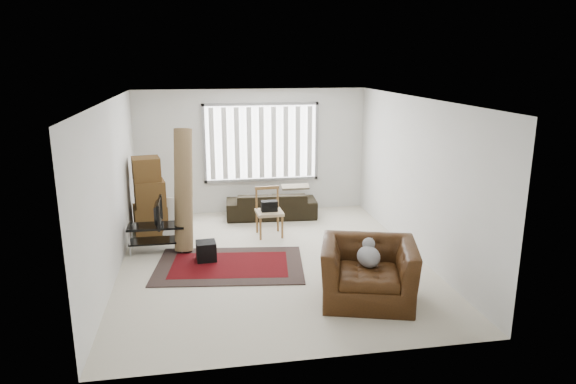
% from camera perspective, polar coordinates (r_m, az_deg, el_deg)
% --- Properties ---
extents(room, '(6.00, 6.02, 2.71)m').
position_cam_1_polar(room, '(8.77, -2.10, 4.36)').
color(room, beige).
rests_on(room, ground).
extents(persian_rug, '(2.59, 1.90, 0.02)m').
position_cam_1_polar(persian_rug, '(8.61, -6.50, -8.09)').
color(persian_rug, black).
rests_on(persian_rug, ground).
extents(tv_stand, '(0.98, 0.44, 0.49)m').
position_cam_1_polar(tv_stand, '(9.36, -14.43, -4.36)').
color(tv_stand, black).
rests_on(tv_stand, ground).
extents(tv, '(0.10, 0.79, 0.45)m').
position_cam_1_polar(tv, '(9.25, -14.57, -2.23)').
color(tv, black).
rests_on(tv, tv_stand).
extents(subwoofer, '(0.34, 0.34, 0.32)m').
position_cam_1_polar(subwoofer, '(8.79, -9.08, -6.49)').
color(subwoofer, black).
rests_on(subwoofer, persian_rug).
extents(moving_boxes, '(0.70, 0.66, 1.50)m').
position_cam_1_polar(moving_boxes, '(10.26, -15.16, -0.71)').
color(moving_boxes, brown).
rests_on(moving_boxes, ground).
extents(white_flatpack, '(0.61, 0.34, 0.73)m').
position_cam_1_polar(white_flatpack, '(10.12, -12.14, -2.69)').
color(white_flatpack, silver).
rests_on(white_flatpack, ground).
extents(rolled_rug, '(0.44, 0.80, 2.16)m').
position_cam_1_polar(rolled_rug, '(9.20, -11.54, 0.24)').
color(rolled_rug, brown).
rests_on(rolled_rug, ground).
extents(sofa, '(1.96, 0.95, 0.74)m').
position_cam_1_polar(sofa, '(11.00, -1.87, -0.97)').
color(sofa, black).
rests_on(sofa, ground).
extents(side_chair, '(0.52, 0.52, 0.93)m').
position_cam_1_polar(side_chair, '(9.84, -2.12, -1.99)').
color(side_chair, tan).
rests_on(side_chair, ground).
extents(armchair, '(1.57, 1.46, 0.96)m').
position_cam_1_polar(armchair, '(7.33, 8.92, -8.31)').
color(armchair, '#3A1F0B').
rests_on(armchair, ground).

